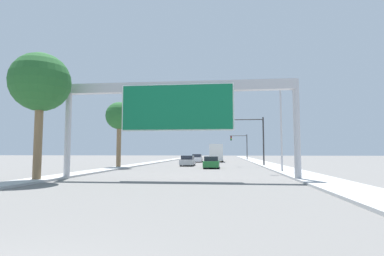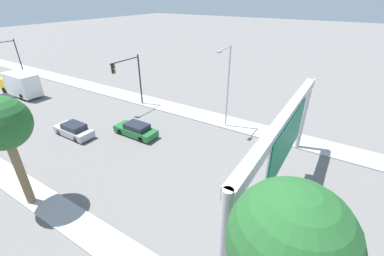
{
  "view_description": "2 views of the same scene",
  "coord_description": "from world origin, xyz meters",
  "px_view_note": "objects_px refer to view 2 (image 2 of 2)",
  "views": [
    {
      "loc": [
        3.31,
        -2.91,
        1.93
      ],
      "look_at": [
        0.0,
        27.4,
        4.36
      ],
      "focal_mm": 28.0,
      "sensor_mm": 36.0,
      "label": 1
    },
    {
      "loc": [
        -14.94,
        15.28,
        13.21
      ],
      "look_at": [
        1.84,
        25.91,
        2.75
      ],
      "focal_mm": 24.0,
      "sensor_mm": 36.0,
      "label": 2
    }
  ],
  "objects_px": {
    "car_mid_center": "(136,130)",
    "truck_box_primary": "(20,84)",
    "palm_tree_background": "(3,125)",
    "traffic_light_near_intersection": "(132,74)",
    "sign_gantry": "(285,133)",
    "car_near_left": "(74,130)",
    "car_far_right": "(5,102)",
    "traffic_light_mid_block": "(9,51)",
    "palm_tree_foreground": "(290,244)",
    "street_lamp_right": "(227,82)"
  },
  "relations": [
    {
      "from": "car_mid_center",
      "to": "truck_box_primary",
      "type": "relative_size",
      "value": 0.64
    },
    {
      "from": "palm_tree_background",
      "to": "traffic_light_near_intersection",
      "type": "bearing_deg",
      "value": 19.25
    },
    {
      "from": "sign_gantry",
      "to": "car_near_left",
      "type": "height_order",
      "value": "sign_gantry"
    },
    {
      "from": "car_near_left",
      "to": "car_far_right",
      "type": "distance_m",
      "value": 14.33
    },
    {
      "from": "car_far_right",
      "to": "truck_box_primary",
      "type": "height_order",
      "value": "truck_box_primary"
    },
    {
      "from": "truck_box_primary",
      "to": "traffic_light_mid_block",
      "type": "bearing_deg",
      "value": 67.41
    },
    {
      "from": "sign_gantry",
      "to": "palm_tree_background",
      "type": "height_order",
      "value": "palm_tree_background"
    },
    {
      "from": "car_near_left",
      "to": "palm_tree_foreground",
      "type": "relative_size",
      "value": 0.52
    },
    {
      "from": "traffic_light_near_intersection",
      "to": "palm_tree_background",
      "type": "distance_m",
      "value": 17.64
    },
    {
      "from": "car_mid_center",
      "to": "traffic_light_near_intersection",
      "type": "relative_size",
      "value": 0.71
    },
    {
      "from": "car_mid_center",
      "to": "traffic_light_near_intersection",
      "type": "distance_m",
      "value": 8.41
    },
    {
      "from": "car_mid_center",
      "to": "palm_tree_background",
      "type": "bearing_deg",
      "value": -177.33
    },
    {
      "from": "sign_gantry",
      "to": "car_near_left",
      "type": "relative_size",
      "value": 3.76
    },
    {
      "from": "street_lamp_right",
      "to": "traffic_light_near_intersection",
      "type": "bearing_deg",
      "value": 95.42
    },
    {
      "from": "palm_tree_foreground",
      "to": "street_lamp_right",
      "type": "relative_size",
      "value": 0.97
    },
    {
      "from": "car_mid_center",
      "to": "traffic_light_mid_block",
      "type": "xyz_separation_m",
      "value": [
        5.45,
        35.26,
        3.36
      ]
    },
    {
      "from": "traffic_light_mid_block",
      "to": "truck_box_primary",
      "type": "bearing_deg",
      "value": -112.59
    },
    {
      "from": "traffic_light_near_intersection",
      "to": "palm_tree_foreground",
      "type": "height_order",
      "value": "palm_tree_foreground"
    },
    {
      "from": "car_far_right",
      "to": "palm_tree_background",
      "type": "height_order",
      "value": "palm_tree_background"
    },
    {
      "from": "sign_gantry",
      "to": "truck_box_primary",
      "type": "height_order",
      "value": "sign_gantry"
    },
    {
      "from": "car_far_right",
      "to": "street_lamp_right",
      "type": "bearing_deg",
      "value": -69.4
    },
    {
      "from": "car_mid_center",
      "to": "truck_box_primary",
      "type": "bearing_deg",
      "value": 90.0
    },
    {
      "from": "sign_gantry",
      "to": "car_mid_center",
      "type": "bearing_deg",
      "value": 83.28
    },
    {
      "from": "truck_box_primary",
      "to": "street_lamp_right",
      "type": "relative_size",
      "value": 0.83
    },
    {
      "from": "car_near_left",
      "to": "traffic_light_near_intersection",
      "type": "bearing_deg",
      "value": -0.7
    },
    {
      "from": "truck_box_primary",
      "to": "palm_tree_background",
      "type": "distance_m",
      "value": 25.7
    },
    {
      "from": "car_near_left",
      "to": "palm_tree_background",
      "type": "xyz_separation_m",
      "value": [
        -7.72,
        -5.9,
        5.51
      ]
    },
    {
      "from": "truck_box_primary",
      "to": "traffic_light_mid_block",
      "type": "height_order",
      "value": "traffic_light_mid_block"
    },
    {
      "from": "palm_tree_foreground",
      "to": "car_far_right",
      "type": "bearing_deg",
      "value": 78.98
    },
    {
      "from": "traffic_light_near_intersection",
      "to": "street_lamp_right",
      "type": "relative_size",
      "value": 0.75
    },
    {
      "from": "sign_gantry",
      "to": "car_mid_center",
      "type": "relative_size",
      "value": 3.58
    },
    {
      "from": "sign_gantry",
      "to": "car_far_right",
      "type": "relative_size",
      "value": 3.51
    },
    {
      "from": "car_mid_center",
      "to": "car_far_right",
      "type": "height_order",
      "value": "car_far_right"
    },
    {
      "from": "car_far_right",
      "to": "palm_tree_foreground",
      "type": "height_order",
      "value": "palm_tree_foreground"
    },
    {
      "from": "truck_box_primary",
      "to": "traffic_light_near_intersection",
      "type": "distance_m",
      "value": 17.94
    },
    {
      "from": "car_far_right",
      "to": "traffic_light_near_intersection",
      "type": "bearing_deg",
      "value": -58.47
    },
    {
      "from": "palm_tree_background",
      "to": "car_far_right",
      "type": "bearing_deg",
      "value": 69.12
    },
    {
      "from": "traffic_light_near_intersection",
      "to": "palm_tree_foreground",
      "type": "bearing_deg",
      "value": -125.58
    },
    {
      "from": "sign_gantry",
      "to": "car_mid_center",
      "type": "height_order",
      "value": "sign_gantry"
    },
    {
      "from": "traffic_light_mid_block",
      "to": "palm_tree_background",
      "type": "distance_m",
      "value": 39.54
    },
    {
      "from": "car_mid_center",
      "to": "street_lamp_right",
      "type": "height_order",
      "value": "street_lamp_right"
    },
    {
      "from": "palm_tree_foreground",
      "to": "palm_tree_background",
      "type": "height_order",
      "value": "palm_tree_foreground"
    },
    {
      "from": "traffic_light_near_intersection",
      "to": "palm_tree_foreground",
      "type": "relative_size",
      "value": 0.77
    },
    {
      "from": "car_mid_center",
      "to": "traffic_light_near_intersection",
      "type": "xyz_separation_m",
      "value": [
        5.36,
        5.26,
        3.78
      ]
    },
    {
      "from": "car_far_right",
      "to": "palm_tree_background",
      "type": "xyz_separation_m",
      "value": [
        -7.72,
        -20.23,
        5.48
      ]
    },
    {
      "from": "car_mid_center",
      "to": "truck_box_primary",
      "type": "distance_m",
      "value": 22.19
    },
    {
      "from": "car_near_left",
      "to": "palm_tree_background",
      "type": "distance_m",
      "value": 11.17
    },
    {
      "from": "car_near_left",
      "to": "traffic_light_near_intersection",
      "type": "relative_size",
      "value": 0.68
    },
    {
      "from": "sign_gantry",
      "to": "traffic_light_near_intersection",
      "type": "xyz_separation_m",
      "value": [
        7.11,
        20.13,
        -1.02
      ]
    },
    {
      "from": "traffic_light_near_intersection",
      "to": "palm_tree_foreground",
      "type": "distance_m",
      "value": 27.64
    }
  ]
}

